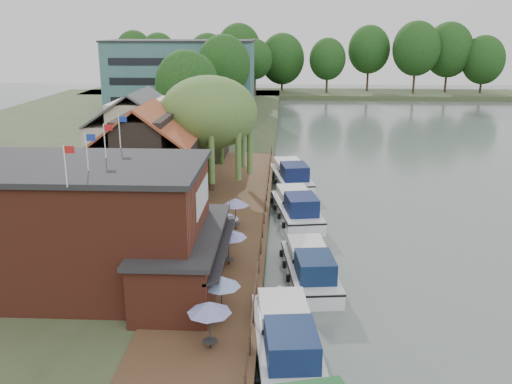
{
  "coord_description": "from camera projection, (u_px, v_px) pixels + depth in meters",
  "views": [
    {
      "loc": [
        -3.88,
        -30.74,
        15.45
      ],
      "look_at": [
        -6.0,
        12.0,
        3.0
      ],
      "focal_mm": 40.0,
      "sensor_mm": 36.0,
      "label": 1
    }
  ],
  "objects": [
    {
      "name": "ground",
      "position": [
        347.0,
        299.0,
        33.61
      ],
      "size": [
        260.0,
        260.0,
        0.0
      ],
      "primitive_type": "plane",
      "color": "#576460",
      "rests_on": "ground"
    },
    {
      "name": "land_bank",
      "position": [
        66.0,
        156.0,
        68.46
      ],
      "size": [
        50.0,
        140.0,
        1.0
      ],
      "primitive_type": "cube",
      "color": "#384728",
      "rests_on": "ground"
    },
    {
      "name": "quay_deck",
      "position": [
        228.0,
        224.0,
        43.29
      ],
      "size": [
        6.0,
        50.0,
        0.1
      ],
      "primitive_type": "cube",
      "color": "#47301E",
      "rests_on": "land_bank"
    },
    {
      "name": "quay_rail",
      "position": [
        264.0,
        216.0,
        43.51
      ],
      "size": [
        0.2,
        49.0,
        1.0
      ],
      "primitive_type": null,
      "color": "black",
      "rests_on": "land_bank"
    },
    {
      "name": "pub",
      "position": [
        103.0,
        226.0,
        32.02
      ],
      "size": [
        20.0,
        11.0,
        7.3
      ],
      "primitive_type": null,
      "color": "maroon",
      "rests_on": "land_bank"
    },
    {
      "name": "hotel_block",
      "position": [
        181.0,
        76.0,
        99.79
      ],
      "size": [
        25.4,
        12.4,
        12.3
      ],
      "primitive_type": null,
      "color": "#38666B",
      "rests_on": "land_bank"
    },
    {
      "name": "cottage_a",
      "position": [
        147.0,
        157.0,
        46.28
      ],
      "size": [
        8.6,
        7.6,
        8.5
      ],
      "primitive_type": null,
      "color": "black",
      "rests_on": "land_bank"
    },
    {
      "name": "cottage_b",
      "position": [
        140.0,
        134.0,
        56.01
      ],
      "size": [
        9.6,
        8.6,
        8.5
      ],
      "primitive_type": null,
      "color": "beige",
      "rests_on": "land_bank"
    },
    {
      "name": "cottage_c",
      "position": [
        195.0,
        120.0,
        64.46
      ],
      "size": [
        7.6,
        7.6,
        8.5
      ],
      "primitive_type": null,
      "color": "black",
      "rests_on": "land_bank"
    },
    {
      "name": "willow",
      "position": [
        209.0,
        135.0,
        50.59
      ],
      "size": [
        8.6,
        8.6,
        10.43
      ],
      "primitive_type": null,
      "color": "#476B2D",
      "rests_on": "land_bank"
    },
    {
      "name": "umbrella_0",
      "position": [
        210.0,
        325.0,
        26.11
      ],
      "size": [
        2.07,
        2.07,
        2.38
      ],
      "primitive_type": null,
      "color": "navy",
      "rests_on": "quay_deck"
    },
    {
      "name": "umbrella_1",
      "position": [
        222.0,
        298.0,
        28.73
      ],
      "size": [
        1.96,
        1.96,
        2.38
      ],
      "primitive_type": null,
      "color": "#1C4A9C",
      "rests_on": "quay_deck"
    },
    {
      "name": "umbrella_2",
      "position": [
        229.0,
        247.0,
        35.37
      ],
      "size": [
        2.29,
        2.29,
        2.38
      ],
      "primitive_type": null,
      "color": "#201A92",
      "rests_on": "quay_deck"
    },
    {
      "name": "umbrella_3",
      "position": [
        225.0,
        228.0,
        38.71
      ],
      "size": [
        1.96,
        1.96,
        2.38
      ],
      "primitive_type": null,
      "color": "navy",
      "rests_on": "quay_deck"
    },
    {
      "name": "umbrella_4",
      "position": [
        236.0,
        214.0,
        41.69
      ],
      "size": [
        1.97,
        1.97,
        2.38
      ],
      "primitive_type": null,
      "color": "navy",
      "rests_on": "quay_deck"
    },
    {
      "name": "cruiser_0",
      "position": [
        287.0,
        333.0,
        27.43
      ],
      "size": [
        4.37,
        10.54,
        2.5
      ],
      "primitive_type": null,
      "rotation": [
        0.0,
        0.0,
        0.11
      ],
      "color": "silver",
      "rests_on": "ground"
    },
    {
      "name": "cruiser_1",
      "position": [
        310.0,
        263.0,
        35.78
      ],
      "size": [
        4.22,
        10.03,
        2.36
      ],
      "primitive_type": null,
      "rotation": [
        0.0,
        0.0,
        0.11
      ],
      "color": "silver",
      "rests_on": "ground"
    },
    {
      "name": "cruiser_2",
      "position": [
        297.0,
        204.0,
        47.34
      ],
      "size": [
        5.04,
        10.81,
        2.54
      ],
      "primitive_type": null,
      "rotation": [
        0.0,
        0.0,
        0.17
      ],
      "color": "white",
      "rests_on": "ground"
    },
    {
      "name": "cruiser_3",
      "position": [
        291.0,
        172.0,
        57.48
      ],
      "size": [
        5.18,
        11.05,
        2.6
      ],
      "primitive_type": null,
      "rotation": [
        0.0,
        0.0,
        0.17
      ],
      "color": "white",
      "rests_on": "ground"
    },
    {
      "name": "bank_tree_0",
      "position": [
        186.0,
        96.0,
        73.11
      ],
      "size": [
        7.77,
        7.77,
        11.76
      ],
      "primitive_type": null,
      "color": "#143811",
      "rests_on": "land_bank"
    },
    {
      "name": "bank_tree_1",
      "position": [
        193.0,
        92.0,
        80.36
      ],
      "size": [
        7.3,
        7.3,
        11.03
      ],
      "primitive_type": null,
      "color": "#143811",
      "rests_on": "land_bank"
    },
    {
      "name": "bank_tree_2",
      "position": [
        224.0,
        78.0,
        89.11
      ],
      "size": [
        8.33,
        8.33,
        13.41
      ],
      "primitive_type": null,
      "color": "#143811",
      "rests_on": "land_bank"
    },
    {
      "name": "bank_tree_3",
      "position": [
        211.0,
        75.0,
        109.08
      ],
      "size": [
        6.86,
        6.86,
        11.07
      ],
      "primitive_type": null,
      "color": "#143811",
      "rests_on": "land_bank"
    },
    {
      "name": "bank_tree_4",
      "position": [
        233.0,
        73.0,
        114.18
      ],
      "size": [
        7.81,
        7.81,
        11.06
      ],
      "primitive_type": null,
      "color": "#143811",
      "rests_on": "land_bank"
    },
    {
      "name": "bank_tree_5",
      "position": [
        255.0,
        68.0,
        121.85
      ],
      "size": [
        7.42,
        7.42,
        12.03
      ],
      "primitive_type": null,
      "color": "#143811",
      "rests_on": "land_bank"
    }
  ]
}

